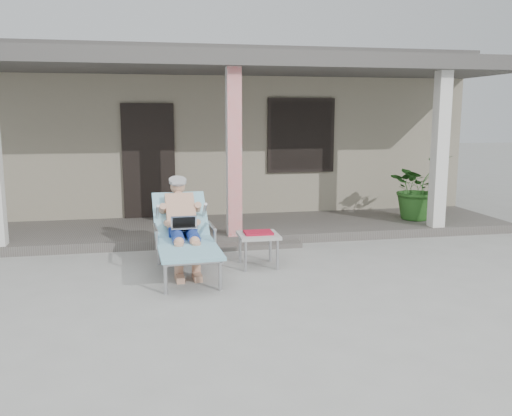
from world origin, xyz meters
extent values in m
plane|color=#9E9E99|center=(0.00, 0.00, 0.00)|extent=(60.00, 60.00, 0.00)
cube|color=#9D937D|center=(0.00, 6.50, 1.50)|extent=(10.00, 5.00, 3.00)
cube|color=#474442|center=(0.00, 6.50, 3.15)|extent=(10.40, 5.40, 0.30)
cube|color=black|center=(-1.30, 3.97, 1.20)|extent=(0.95, 0.06, 2.10)
cube|color=black|center=(1.60, 3.97, 1.65)|extent=(1.20, 0.06, 1.30)
cube|color=black|center=(1.60, 3.96, 1.65)|extent=(1.32, 0.05, 1.42)
cube|color=#605B56|center=(0.00, 3.00, 0.07)|extent=(10.00, 2.00, 0.15)
cube|color=red|center=(0.00, 2.15, 1.45)|extent=(0.22, 0.22, 2.61)
cube|color=silver|center=(3.50, 2.15, 1.45)|extent=(0.22, 0.22, 2.61)
cube|color=#474442|center=(0.00, 3.00, 2.88)|extent=(10.00, 2.30, 0.24)
cube|color=#605B56|center=(0.00, 1.85, 0.04)|extent=(2.00, 0.30, 0.07)
cylinder|color=#B7B7BC|center=(-1.16, -0.12, 0.19)|extent=(0.04, 0.04, 0.38)
cylinder|color=#B7B7BC|center=(-0.52, -0.09, 0.19)|extent=(0.04, 0.04, 0.38)
cylinder|color=#B7B7BC|center=(-1.21, 1.17, 0.19)|extent=(0.04, 0.04, 0.38)
cylinder|color=#B7B7BC|center=(-0.58, 1.20, 0.19)|extent=(0.04, 0.04, 0.38)
cube|color=#B7B7BC|center=(-0.86, 0.37, 0.39)|extent=(0.69, 1.27, 0.03)
cube|color=#9ADDEE|center=(-0.86, 0.37, 0.42)|extent=(0.79, 1.31, 0.04)
cube|color=#B7B7BC|center=(-0.90, 1.27, 0.63)|extent=(0.66, 0.62, 0.50)
cube|color=#9ADDEE|center=(-0.90, 1.27, 0.67)|extent=(0.76, 0.69, 0.57)
cylinder|color=#A1A1A4|center=(-0.91, 1.57, 1.12)|extent=(0.26, 0.26, 0.13)
cube|color=silver|center=(-0.88, 0.81, 0.59)|extent=(0.35, 0.25, 0.24)
cube|color=#B0AFAB|center=(0.12, 0.83, 0.43)|extent=(0.55, 0.55, 0.04)
cylinder|color=#B7B7BC|center=(-0.09, 0.62, 0.21)|extent=(0.04, 0.04, 0.41)
cylinder|color=#B7B7BC|center=(0.34, 0.62, 0.21)|extent=(0.04, 0.04, 0.41)
cylinder|color=#B7B7BC|center=(-0.09, 1.05, 0.21)|extent=(0.04, 0.04, 0.41)
cylinder|color=#B7B7BC|center=(0.34, 1.05, 0.21)|extent=(0.04, 0.04, 0.41)
cube|color=#B1122D|center=(0.12, 0.83, 0.47)|extent=(0.38, 0.29, 0.03)
cube|color=black|center=(0.12, 0.97, 0.46)|extent=(0.38, 0.03, 0.04)
imported|color=#26591E|center=(3.50, 2.85, 0.74)|extent=(1.29, 1.19, 1.18)
camera|label=1|loc=(-1.31, -6.19, 2.04)|focal=38.00mm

